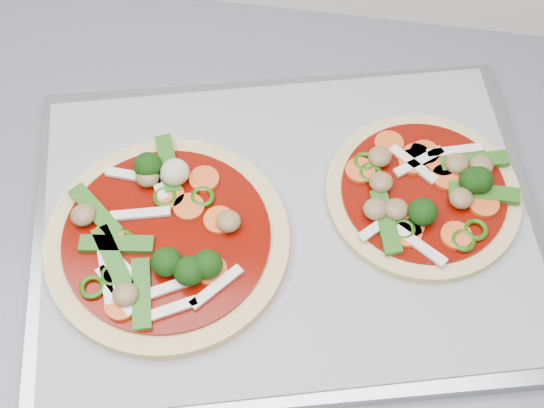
# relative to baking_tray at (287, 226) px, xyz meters

# --- Properties ---
(countertop) EXTENTS (3.60, 0.60, 0.04)m
(countertop) POSITION_rel_baking_tray_xyz_m (-0.11, -0.04, -0.03)
(countertop) COLOR slate
(countertop) RESTS_ON base_cabinet
(baking_tray) EXTENTS (0.48, 0.40, 0.01)m
(baking_tray) POSITION_rel_baking_tray_xyz_m (0.00, 0.00, 0.00)
(baking_tray) COLOR #95949A
(baking_tray) RESTS_ON countertop
(parchment) EXTENTS (0.46, 0.38, 0.00)m
(parchment) POSITION_rel_baking_tray_xyz_m (0.00, 0.00, 0.01)
(parchment) COLOR #A3A2A8
(parchment) RESTS_ON baking_tray
(pizza_left) EXTENTS (0.26, 0.26, 0.03)m
(pizza_left) POSITION_rel_baking_tray_xyz_m (-0.09, -0.04, 0.02)
(pizza_left) COLOR #DBB37B
(pizza_left) RESTS_ON parchment
(pizza_right) EXTENTS (0.22, 0.22, 0.03)m
(pizza_right) POSITION_rel_baking_tray_xyz_m (0.11, 0.04, 0.02)
(pizza_right) COLOR #DBB37B
(pizza_right) RESTS_ON parchment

